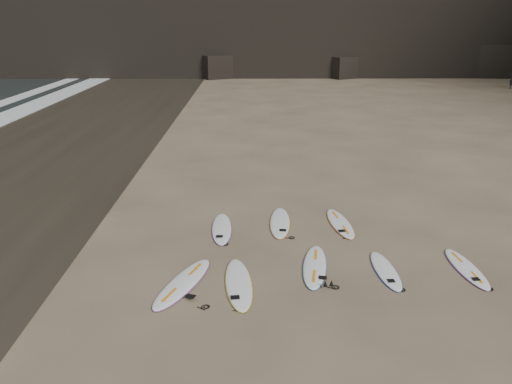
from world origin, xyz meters
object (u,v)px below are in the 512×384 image
surfboard_0 (183,283)px  surfboard_4 (466,268)px  surfboard_2 (315,266)px  surfboard_7 (340,223)px  surfboard_1 (239,283)px  surfboard_3 (385,270)px  surfboard_5 (222,228)px  surfboard_6 (280,222)px

surfboard_0 → surfboard_4: size_ratio=1.17×
surfboard_2 → surfboard_4: 4.04m
surfboard_4 → surfboard_7: 4.21m
surfboard_0 → surfboard_1: (1.40, -0.03, -0.00)m
surfboard_3 → surfboard_5: 5.30m
surfboard_7 → surfboard_1: bearing=-135.5°
surfboard_2 → surfboard_5: size_ratio=1.01×
surfboard_4 → surfboard_6: bearing=143.5°
surfboard_3 → surfboard_4: surfboard_4 is taller
surfboard_5 → surfboard_0: bearing=-105.6°
surfboard_1 → surfboard_2: surfboard_1 is taller
surfboard_1 → surfboard_2: size_ratio=1.05×
surfboard_0 → surfboard_7: 5.99m
surfboard_4 → surfboard_7: bearing=129.6°
surfboard_0 → surfboard_1: size_ratio=1.04×
surfboard_0 → surfboard_7: surfboard_0 is taller
surfboard_4 → surfboard_5: size_ratio=0.93×
surfboard_0 → surfboard_6: bearing=76.6°
surfboard_1 → surfboard_3: (3.88, 0.64, -0.01)m
surfboard_7 → surfboard_2: bearing=-117.5°
surfboard_0 → surfboard_3: (5.28, 0.61, -0.01)m
surfboard_6 → surfboard_7: (1.96, -0.09, -0.00)m
surfboard_1 → surfboard_4: (6.07, 0.73, -0.01)m
surfboard_5 → surfboard_7: 3.85m
surfboard_4 → surfboard_3: bearing=179.4°
surfboard_3 → surfboard_4: size_ratio=0.94×
surfboard_4 → surfboard_0: bearing=-177.5°
surfboard_3 → surfboard_0: bearing=-175.4°
surfboard_3 → surfboard_5: (-4.48, 2.83, 0.01)m
surfboard_5 → surfboard_7: bearing=3.0°
surfboard_4 → surfboard_6: 5.77m
surfboard_0 → surfboard_6: surfboard_0 is taller
surfboard_1 → surfboard_7: size_ratio=1.06×
surfboard_3 → surfboard_6: surfboard_6 is taller
surfboard_3 → surfboard_6: size_ratio=0.85×
surfboard_3 → surfboard_6: bearing=126.4°
surfboard_0 → surfboard_4: bearing=26.3°
surfboard_0 → surfboard_7: size_ratio=1.09×
surfboard_3 → surfboard_4: (2.19, 0.08, 0.00)m
surfboard_2 → surfboard_4: bearing=6.9°
surfboard_2 → surfboard_7: same height
surfboard_6 → surfboard_0: bearing=-120.6°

